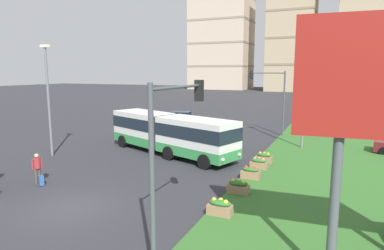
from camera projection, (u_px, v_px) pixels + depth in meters
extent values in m
plane|color=#2D2D33|center=(71.00, 208.00, 15.30)|extent=(260.00, 260.00, 0.00)
cube|color=#336628|center=(332.00, 176.00, 19.91)|extent=(10.00, 70.00, 0.08)
cube|color=silver|center=(197.00, 137.00, 23.26)|extent=(6.49, 4.32, 2.55)
cube|color=#338C47|center=(197.00, 150.00, 23.40)|extent=(6.51, 4.35, 0.70)
cube|color=#19232D|center=(197.00, 131.00, 23.19)|extent=(6.54, 4.37, 0.90)
cube|color=silver|center=(144.00, 127.00, 27.46)|extent=(5.75, 4.24, 2.55)
cube|color=#338C47|center=(144.00, 138.00, 27.60)|extent=(5.78, 4.26, 0.70)
cube|color=#19232D|center=(144.00, 122.00, 27.39)|extent=(5.81, 4.29, 0.90)
cylinder|color=#383838|center=(168.00, 132.00, 25.27)|extent=(2.40, 2.40, 2.45)
cylinder|color=black|center=(228.00, 155.00, 23.14)|extent=(1.04, 0.59, 1.00)
cylinder|color=black|center=(204.00, 162.00, 21.34)|extent=(1.04, 0.59, 1.00)
cylinder|color=black|center=(192.00, 147.00, 25.43)|extent=(1.04, 0.59, 1.00)
cylinder|color=black|center=(169.00, 153.00, 23.62)|extent=(1.04, 0.59, 1.00)
cylinder|color=black|center=(147.00, 137.00, 29.43)|extent=(1.03, 0.63, 1.00)
cylinder|color=black|center=(123.00, 141.00, 27.70)|extent=(1.03, 0.63, 1.00)
sphere|color=#F9EFC6|center=(239.00, 155.00, 22.02)|extent=(0.24, 0.24, 0.24)
sphere|color=#F9EFC6|center=(223.00, 160.00, 20.72)|extent=(0.24, 0.24, 0.24)
cube|color=#19234C|center=(181.00, 120.00, 39.49)|extent=(4.59, 2.35, 0.80)
cube|color=black|center=(180.00, 114.00, 39.42)|extent=(2.57, 1.97, 0.60)
cylinder|color=black|center=(195.00, 122.00, 39.96)|extent=(0.66, 0.30, 0.64)
cylinder|color=black|center=(191.00, 124.00, 38.26)|extent=(0.66, 0.30, 0.64)
cylinder|color=black|center=(172.00, 121.00, 40.80)|extent=(0.66, 0.30, 0.64)
cylinder|color=black|center=(167.00, 123.00, 39.10)|extent=(0.66, 0.30, 0.64)
cylinder|color=black|center=(384.00, 151.00, 24.89)|extent=(0.66, 0.29, 0.64)
cylinder|color=black|center=(384.00, 147.00, 26.43)|extent=(0.66, 0.29, 0.64)
cylinder|color=#4C4238|center=(36.00, 176.00, 18.57)|extent=(0.16, 0.16, 0.90)
cylinder|color=#4C4238|center=(40.00, 175.00, 18.69)|extent=(0.16, 0.16, 0.90)
cylinder|color=maroon|center=(37.00, 163.00, 18.51)|extent=(0.36, 0.36, 0.60)
sphere|color=tan|center=(36.00, 156.00, 18.44)|extent=(0.24, 0.24, 0.24)
cylinder|color=maroon|center=(32.00, 165.00, 18.38)|extent=(0.10, 0.10, 0.55)
cylinder|color=maroon|center=(42.00, 163.00, 18.66)|extent=(0.10, 0.10, 0.55)
cube|color=#335693|center=(41.00, 180.00, 18.29)|extent=(0.43, 0.38, 0.56)
cylinder|color=black|center=(40.00, 172.00, 18.21)|extent=(0.03, 0.03, 0.40)
cube|color=#937051|center=(220.00, 210.00, 14.41)|extent=(1.10, 0.56, 0.44)
ellipsoid|color=#2D6B28|center=(220.00, 203.00, 14.36)|extent=(0.99, 0.50, 0.28)
sphere|color=yellow|center=(214.00, 200.00, 14.45)|extent=(0.20, 0.20, 0.20)
sphere|color=yellow|center=(221.00, 200.00, 14.41)|extent=(0.20, 0.20, 0.20)
sphere|color=yellow|center=(226.00, 202.00, 14.18)|extent=(0.20, 0.20, 0.20)
cube|color=#937051|center=(238.00, 189.00, 16.97)|extent=(1.10, 0.56, 0.44)
ellipsoid|color=#2D6B28|center=(238.00, 183.00, 16.92)|extent=(0.99, 0.50, 0.28)
sphere|color=yellow|center=(233.00, 180.00, 17.01)|extent=(0.20, 0.20, 0.20)
sphere|color=yellow|center=(239.00, 181.00, 16.97)|extent=(0.20, 0.20, 0.20)
sphere|color=yellow|center=(243.00, 182.00, 16.74)|extent=(0.20, 0.20, 0.20)
cube|color=#937051|center=(251.00, 175.00, 19.35)|extent=(1.10, 0.56, 0.44)
ellipsoid|color=#2D6B28|center=(251.00, 169.00, 19.30)|extent=(0.99, 0.50, 0.28)
sphere|color=red|center=(246.00, 167.00, 19.39)|extent=(0.20, 0.20, 0.20)
sphere|color=red|center=(251.00, 167.00, 19.35)|extent=(0.20, 0.20, 0.20)
sphere|color=red|center=(255.00, 168.00, 19.12)|extent=(0.20, 0.20, 0.20)
cube|color=#937051|center=(259.00, 165.00, 21.31)|extent=(1.10, 0.56, 0.44)
ellipsoid|color=#2D6B28|center=(259.00, 160.00, 21.26)|extent=(0.99, 0.50, 0.28)
sphere|color=#EF7566|center=(255.00, 158.00, 21.35)|extent=(0.20, 0.20, 0.20)
sphere|color=#EF7566|center=(259.00, 159.00, 21.31)|extent=(0.20, 0.20, 0.20)
sphere|color=#EF7566|center=(263.00, 159.00, 21.07)|extent=(0.20, 0.20, 0.20)
cube|color=#937051|center=(264.00, 159.00, 22.74)|extent=(1.10, 0.56, 0.44)
ellipsoid|color=#2D6B28|center=(264.00, 155.00, 22.69)|extent=(0.99, 0.50, 0.28)
sphere|color=orange|center=(260.00, 153.00, 22.79)|extent=(0.20, 0.20, 0.20)
sphere|color=orange|center=(264.00, 153.00, 22.75)|extent=(0.20, 0.20, 0.20)
sphere|color=orange|center=(268.00, 154.00, 22.51)|extent=(0.20, 0.20, 0.20)
cylinder|color=#474C51|center=(284.00, 104.00, 32.16)|extent=(0.16, 0.16, 6.36)
cylinder|color=#474C51|center=(266.00, 73.00, 32.41)|extent=(3.61, 0.10, 0.10)
cube|color=black|center=(251.00, 75.00, 33.05)|extent=(0.28, 0.28, 0.80)
sphere|color=red|center=(251.00, 72.00, 33.01)|extent=(0.16, 0.16, 0.16)
sphere|color=yellow|center=(251.00, 75.00, 33.05)|extent=(0.16, 0.16, 0.16)
sphere|color=green|center=(251.00, 78.00, 33.09)|extent=(0.16, 0.16, 0.16)
cylinder|color=#474C51|center=(152.00, 185.00, 9.63)|extent=(0.16, 0.16, 5.96)
cylinder|color=#474C51|center=(180.00, 87.00, 10.92)|extent=(0.10, 3.83, 0.10)
cube|color=black|center=(199.00, 91.00, 12.41)|extent=(0.28, 0.28, 0.80)
sphere|color=red|center=(199.00, 84.00, 12.37)|extent=(0.16, 0.16, 0.16)
sphere|color=yellow|center=(199.00, 91.00, 12.41)|extent=(0.16, 0.16, 0.16)
sphere|color=green|center=(199.00, 98.00, 12.45)|extent=(0.16, 0.16, 0.16)
cylinder|color=slate|center=(49.00, 103.00, 24.35)|extent=(0.18, 0.18, 8.00)
cube|color=white|center=(45.00, 46.00, 23.70)|extent=(0.70, 0.28, 0.20)
cylinder|color=slate|center=(305.00, 90.00, 26.53)|extent=(0.18, 0.18, 9.69)
cube|color=white|center=(308.00, 26.00, 25.74)|extent=(0.70, 0.28, 0.20)
cylinder|color=#4C5156|center=(334.00, 213.00, 9.44)|extent=(0.28, 0.28, 4.50)
cube|color=#C6B299|center=(222.00, 34.00, 122.35)|extent=(21.00, 16.15, 40.51)
cube|color=gray|center=(221.00, 66.00, 124.23)|extent=(21.20, 16.35, 0.70)
cube|color=gray|center=(222.00, 44.00, 122.94)|extent=(21.20, 16.35, 0.70)
cube|color=gray|center=(222.00, 22.00, 121.65)|extent=(21.20, 16.35, 0.70)
cube|color=tan|center=(292.00, 28.00, 109.28)|extent=(14.32, 17.80, 41.56)
cube|color=#85765B|center=(291.00, 65.00, 111.20)|extent=(14.52, 18.00, 0.70)
cube|color=#85765B|center=(292.00, 40.00, 109.88)|extent=(14.52, 18.00, 0.70)
cube|color=#85765B|center=(293.00, 14.00, 108.56)|extent=(14.52, 18.00, 0.70)
cube|color=tan|center=(365.00, 19.00, 95.96)|extent=(14.00, 17.88, 43.14)
cube|color=#85765B|center=(361.00, 63.00, 97.96)|extent=(14.20, 18.08, 0.70)
cube|color=#85765B|center=(364.00, 33.00, 96.59)|extent=(14.20, 18.08, 0.70)
cube|color=#85765B|center=(366.00, 2.00, 95.22)|extent=(14.20, 18.08, 0.70)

